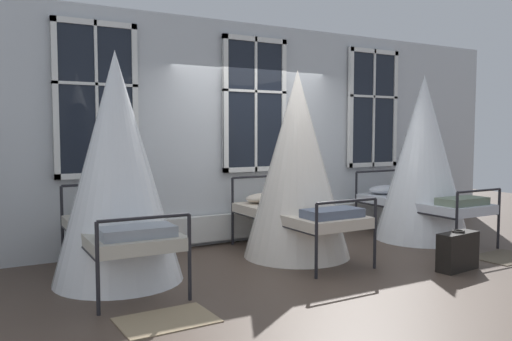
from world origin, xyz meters
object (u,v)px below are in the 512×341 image
(cot_second, at_px, (297,167))
(suitcase_dark, at_px, (458,251))
(cot_first, at_px, (117,171))
(cot_third, at_px, (423,160))

(cot_second, height_order, suitcase_dark, cot_second)
(cot_second, relative_size, suitcase_dark, 4.10)
(suitcase_dark, bearing_deg, cot_first, 150.34)
(cot_third, xyz_separation_m, suitcase_dark, (-0.99, -1.47, -0.95))
(suitcase_dark, bearing_deg, cot_second, 122.49)
(cot_third, height_order, suitcase_dark, cot_third)
(cot_second, height_order, cot_third, cot_third)
(cot_first, relative_size, suitcase_dark, 4.22)
(cot_second, bearing_deg, cot_first, 89.21)
(cot_first, relative_size, cot_second, 1.03)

